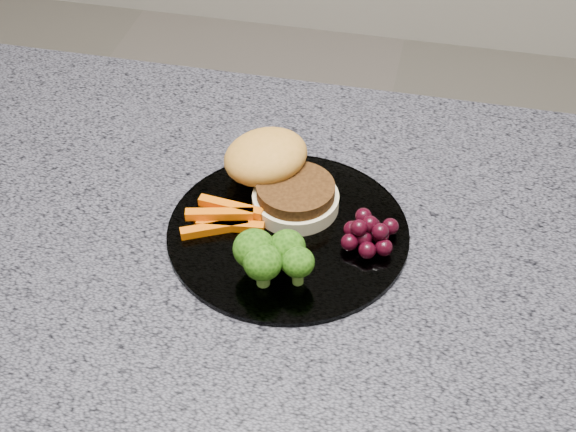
# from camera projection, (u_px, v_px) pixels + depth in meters

# --- Properties ---
(countertop) EXTENTS (1.20, 0.60, 0.04)m
(countertop) POSITION_uv_depth(u_px,v_px,m) (278.00, 248.00, 0.87)
(countertop) COLOR #53525D
(countertop) RESTS_ON island_cabinet
(plate) EXTENTS (0.26, 0.26, 0.01)m
(plate) POSITION_uv_depth(u_px,v_px,m) (288.00, 232.00, 0.86)
(plate) COLOR white
(plate) RESTS_ON countertop
(burger) EXTENTS (0.17, 0.16, 0.05)m
(burger) POSITION_uv_depth(u_px,v_px,m) (276.00, 174.00, 0.89)
(burger) COLOR beige
(burger) RESTS_ON plate
(carrot_sticks) EXTENTS (0.09, 0.06, 0.02)m
(carrot_sticks) POSITION_uv_depth(u_px,v_px,m) (224.00, 218.00, 0.86)
(carrot_sticks) COLOR #DB5903
(carrot_sticks) RESTS_ON plate
(broccoli) EXTENTS (0.08, 0.07, 0.05)m
(broccoli) POSITION_uv_depth(u_px,v_px,m) (271.00, 255.00, 0.79)
(broccoli) COLOR olive
(broccoli) RESTS_ON plate
(grape_bunch) EXTENTS (0.06, 0.06, 0.03)m
(grape_bunch) POSITION_uv_depth(u_px,v_px,m) (369.00, 233.00, 0.84)
(grape_bunch) COLOR black
(grape_bunch) RESTS_ON plate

